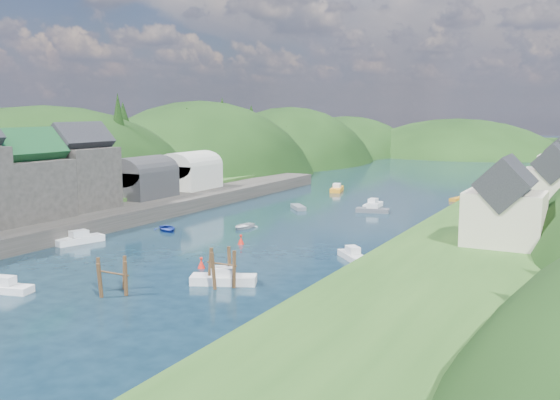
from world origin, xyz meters
The scene contains 14 objects.
ground centered at (0.00, 50.00, 0.00)m, with size 600.00×600.00×0.00m, color black.
hillside_left centered at (-45.00, 75.00, -8.03)m, with size 44.00×245.56×52.00m.
far_hills centered at (1.22, 174.01, -10.80)m, with size 103.00×68.00×44.00m.
hill_trees centered at (-1.32, 64.54, 11.13)m, with size 90.82×145.50×12.44m.
quay_left centered at (-24.00, 20.00, 1.00)m, with size 12.00×110.00×2.00m, color #2D2B28.
terrace_left_grass centered at (-31.00, 20.00, 1.25)m, with size 12.00×110.00×2.50m, color #234719.
boat_sheds centered at (-26.00, 39.00, 5.27)m, with size 7.00×21.00×7.50m.
terrace_right centered at (25.00, 40.00, 1.20)m, with size 16.00×120.00×2.40m, color #234719.
right_bank_cottages centered at (28.00, 48.33, 5.84)m, with size 9.00×59.24×8.41m.
piling_cluster_near centered at (0.01, -1.19, 1.15)m, with size 3.40×3.15×3.43m.
piling_cluster_far centered at (6.74, 4.87, 1.32)m, with size 2.96×2.79×3.79m.
channel_buoy_near centered at (1.72, 8.91, 0.48)m, with size 0.70×0.70×1.10m.
channel_buoy_far centered at (-0.59, 19.80, 0.48)m, with size 0.70×0.70×1.10m.
moored_boats centered at (-6.95, 19.35, 0.61)m, with size 33.94×77.18×2.40m.
Camera 1 is at (35.61, -38.49, 15.00)m, focal length 40.00 mm.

